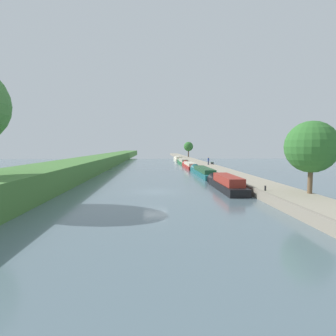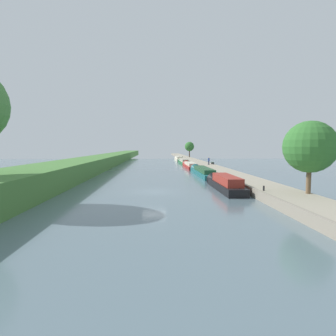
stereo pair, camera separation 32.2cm
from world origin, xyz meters
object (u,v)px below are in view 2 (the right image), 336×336
at_px(mooring_bollard_near, 264,188).
at_px(mooring_bollard_far, 182,157).
at_px(narrowboat_teal, 202,172).
at_px(park_bench, 213,163).
at_px(narrowboat_green, 183,162).
at_px(person_walking, 209,161).
at_px(narrowboat_cream, 179,159).
at_px(narrowboat_black, 224,183).
at_px(narrowboat_red, 190,165).

height_order(mooring_bollard_near, mooring_bollard_far, same).
xyz_separation_m(narrowboat_teal, park_bench, (4.98, 15.40, 0.62)).
distance_m(narrowboat_green, mooring_bollard_far, 21.38).
bearing_deg(mooring_bollard_near, person_walking, 86.94).
relative_size(narrowboat_cream, person_walking, 7.58).
bearing_deg(narrowboat_black, park_bench, 80.57).
xyz_separation_m(narrowboat_cream, mooring_bollard_near, (1.86, -69.01, 0.43)).
relative_size(person_walking, park_bench, 1.11).
relative_size(narrowboat_green, person_walking, 8.85).
relative_size(narrowboat_red, narrowboat_green, 0.98).
bearing_deg(narrowboat_red, mooring_bollard_far, 86.94).
bearing_deg(narrowboat_green, park_bench, -72.78).
distance_m(narrowboat_green, narrowboat_cream, 15.44).
distance_m(narrowboat_teal, narrowboat_cream, 47.00).
bearing_deg(narrowboat_black, narrowboat_green, 89.84).
relative_size(narrowboat_red, park_bench, 9.57).
bearing_deg(narrowboat_green, person_walking, -78.30).
xyz_separation_m(narrowboat_teal, person_walking, (3.72, 13.46, 1.14)).
height_order(narrowboat_black, mooring_bollard_far, narrowboat_black).
distance_m(narrowboat_red, narrowboat_cream, 30.78).
bearing_deg(person_walking, park_bench, 57.02).
relative_size(narrowboat_green, narrowboat_cream, 1.17).
xyz_separation_m(narrowboat_cream, park_bench, (5.02, -31.60, 0.55)).
xyz_separation_m(person_walking, mooring_bollard_far, (-1.90, 39.39, -0.65)).
distance_m(narrowboat_cream, mooring_bollard_far, 6.15).
bearing_deg(narrowboat_cream, narrowboat_black, -90.11).
bearing_deg(person_walking, narrowboat_red, 144.39).
relative_size(narrowboat_teal, mooring_bollard_far, 36.50).
bearing_deg(narrowboat_green, narrowboat_red, -90.40).
bearing_deg(mooring_bollard_far, narrowboat_red, -93.06).
relative_size(narrowboat_green, mooring_bollard_far, 32.65).
relative_size(narrowboat_cream, park_bench, 8.39).
height_order(mooring_bollard_near, park_bench, park_bench).
relative_size(narrowboat_black, narrowboat_cream, 0.90).
relative_size(narrowboat_red, mooring_bollard_far, 31.91).
xyz_separation_m(narrowboat_green, person_walking, (3.75, -18.10, 1.14)).
height_order(narrowboat_red, mooring_bollard_far, narrowboat_red).
distance_m(narrowboat_teal, mooring_bollard_near, 22.09).
bearing_deg(mooring_bollard_far, person_walking, -87.24).
relative_size(narrowboat_black, narrowboat_teal, 0.69).
distance_m(narrowboat_green, mooring_bollard_near, 53.60).
bearing_deg(mooring_bollard_far, narrowboat_green, -94.97).
bearing_deg(narrowboat_red, person_walking, -35.61).
bearing_deg(person_walking, narrowboat_black, -97.62).
bearing_deg(narrowboat_teal, narrowboat_black, -90.61).
height_order(narrowboat_cream, park_bench, narrowboat_cream).
relative_size(narrowboat_black, park_bench, 7.55).
height_order(narrowboat_cream, mooring_bollard_near, narrowboat_cream).
distance_m(narrowboat_red, mooring_bollard_near, 38.28).
distance_m(narrowboat_green, park_bench, 16.93).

